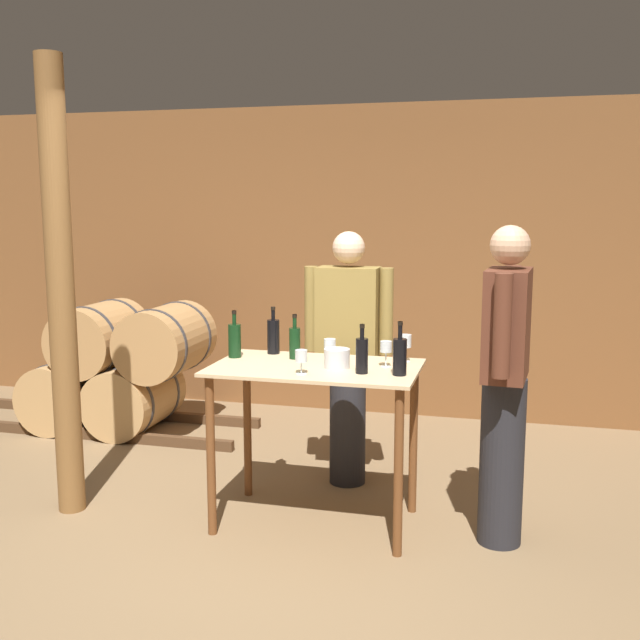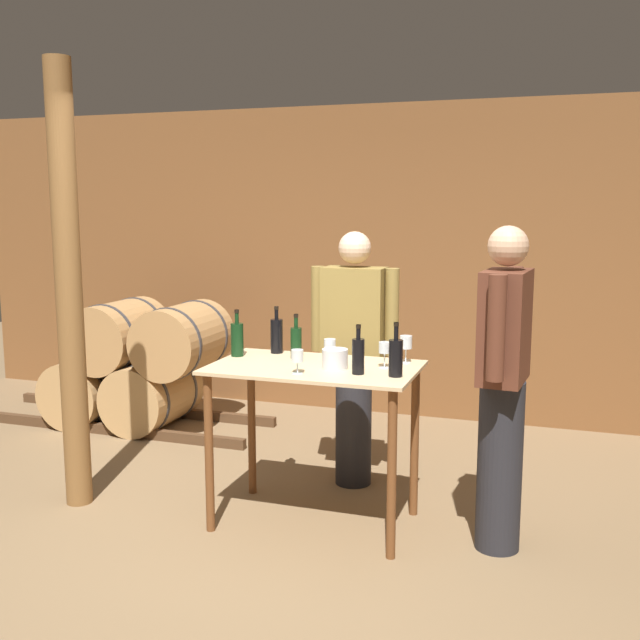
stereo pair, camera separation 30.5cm
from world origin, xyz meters
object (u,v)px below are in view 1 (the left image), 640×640
(wine_glass_near_left, at_px, (301,357))
(wine_bottle_far_left, at_px, (235,340))
(wine_bottle_center, at_px, (295,342))
(wine_bottle_right, at_px, (362,354))
(wine_glass_near_center, at_px, (330,346))
(wine_glass_far_side, at_px, (405,342))
(wooden_post, at_px, (61,291))
(wine_bottle_far_right, at_px, (400,355))
(wine_glass_near_right, at_px, (386,348))
(wine_bottle_left, at_px, (273,336))
(person_visitor_with_scarf, at_px, (505,379))
(ice_bucket, at_px, (337,358))
(person_host, at_px, (348,353))

(wine_glass_near_left, bearing_deg, wine_bottle_far_left, 147.22)
(wine_bottle_center, distance_m, wine_glass_near_left, 0.41)
(wine_bottle_right, distance_m, wine_glass_near_center, 0.33)
(wine_glass_near_center, height_order, wine_glass_far_side, wine_glass_far_side)
(wine_glass_near_left, bearing_deg, wooden_post, 178.87)
(wine_bottle_far_left, height_order, wine_bottle_center, wine_bottle_far_left)
(wine_bottle_far_left, xyz_separation_m, wine_bottle_far_right, (1.03, -0.22, 0.00))
(wine_bottle_far_right, xyz_separation_m, wine_glass_near_right, (-0.11, 0.18, 0.00))
(wine_bottle_left, xyz_separation_m, wine_bottle_right, (0.64, -0.40, -0.01))
(wine_bottle_center, height_order, person_visitor_with_scarf, person_visitor_with_scarf)
(wine_glass_near_center, xyz_separation_m, ice_bucket, (0.07, -0.14, -0.04))
(wine_bottle_center, bearing_deg, person_visitor_with_scarf, -7.25)
(wooden_post, height_order, wine_bottle_center, wooden_post)
(wine_bottle_left, xyz_separation_m, person_host, (0.38, 0.40, -0.17))
(wooden_post, height_order, ice_bucket, wooden_post)
(person_visitor_with_scarf, bearing_deg, wine_glass_near_center, 173.72)
(wine_glass_near_right, bearing_deg, ice_bucket, -160.47)
(wine_bottle_far_right, distance_m, person_visitor_with_scarf, 0.58)
(wine_bottle_far_left, bearing_deg, wine_glass_near_center, 0.55)
(wine_bottle_left, distance_m, wine_bottle_far_right, 0.93)
(ice_bucket, bearing_deg, wine_bottle_right, -30.69)
(wine_bottle_right, bearing_deg, person_host, 107.52)
(wine_bottle_left, xyz_separation_m, wine_bottle_center, (0.17, -0.12, -0.01))
(wine_bottle_far_left, xyz_separation_m, wine_bottle_right, (0.83, -0.23, -0.00))
(wine_bottle_far_left, distance_m, person_host, 0.82)
(person_host, bearing_deg, ice_bucket, -82.76)
(wine_bottle_center, relative_size, wine_glass_near_left, 2.01)
(wine_glass_far_side, bearing_deg, wine_bottle_right, -117.31)
(wine_bottle_left, height_order, ice_bucket, wine_bottle_left)
(wine_bottle_far_left, xyz_separation_m, ice_bucket, (0.66, -0.13, -0.05))
(wine_glass_far_side, height_order, ice_bucket, wine_glass_far_side)
(ice_bucket, xyz_separation_m, person_visitor_with_scarf, (0.92, 0.03, -0.07))
(wine_bottle_far_right, height_order, person_visitor_with_scarf, person_visitor_with_scarf)
(wine_bottle_right, relative_size, person_visitor_with_scarf, 0.16)
(wine_glass_near_center, bearing_deg, wine_bottle_far_left, -179.45)
(wine_bottle_center, bearing_deg, wine_bottle_far_left, -171.89)
(wine_bottle_left, relative_size, person_host, 0.17)
(wine_glass_near_left, relative_size, wine_glass_near_center, 0.96)
(wine_bottle_left, bearing_deg, wine_glass_near_left, -57.15)
(wine_glass_near_left, relative_size, wine_glass_far_side, 0.83)
(wooden_post, height_order, wine_bottle_left, wooden_post)
(wine_bottle_far_left, distance_m, wine_glass_near_right, 0.93)
(wine_bottle_right, bearing_deg, wine_glass_far_side, 62.69)
(wine_bottle_far_left, relative_size, wine_glass_near_right, 1.91)
(wine_bottle_center, bearing_deg, wine_glass_near_left, -68.66)
(wine_bottle_far_right, xyz_separation_m, person_visitor_with_scarf, (0.55, 0.12, -0.12))
(person_host, bearing_deg, wine_bottle_right, -72.48)
(wooden_post, relative_size, person_host, 1.60)
(wooden_post, bearing_deg, wine_bottle_right, 2.29)
(wine_bottle_center, distance_m, wine_bottle_right, 0.54)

